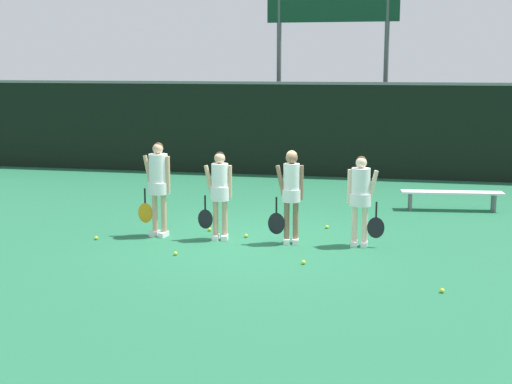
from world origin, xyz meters
name	(u,v)px	position (x,y,z in m)	size (l,w,h in m)	color
ground_plane	(254,241)	(0.00, 0.00, 0.00)	(140.00, 140.00, 0.00)	#216642
fence_windscreen	(311,129)	(0.00, 7.78, 1.36)	(60.00, 0.08, 2.69)	black
scoreboard	(333,8)	(0.39, 9.39, 4.80)	(3.92, 0.15, 6.13)	#515156
bench_courtside	(452,194)	(3.68, 3.59, 0.37)	(2.23, 0.60, 0.42)	silver
player_0	(158,181)	(-1.83, 0.03, 1.04)	(0.67, 0.40, 1.76)	tan
player_1	(220,189)	(-0.65, 0.01, 0.95)	(0.63, 0.35, 1.62)	tan
player_2	(291,189)	(0.67, -0.01, 0.98)	(0.62, 0.34, 1.68)	#8C664C
player_3	(361,194)	(1.90, 0.05, 0.94)	(0.67, 0.38, 1.60)	beige
tennis_ball_0	(210,229)	(-1.01, 0.58, 0.04)	(0.07, 0.07, 0.07)	#CCE033
tennis_ball_1	(246,236)	(-0.21, 0.23, 0.03)	(0.07, 0.07, 0.07)	#CCE033
tennis_ball_2	(327,227)	(1.19, 1.27, 0.03)	(0.07, 0.07, 0.07)	#CCE033
tennis_ball_3	(176,253)	(-1.10, -1.23, 0.03)	(0.06, 0.06, 0.06)	#CCE033
tennis_ball_4	(96,238)	(-2.87, -0.49, 0.03)	(0.07, 0.07, 0.07)	#CCE033
tennis_ball_5	(442,291)	(3.21, -2.37, 0.03)	(0.07, 0.07, 0.07)	#CCE033
tennis_ball_6	(304,262)	(1.09, -1.33, 0.03)	(0.07, 0.07, 0.07)	#CCE033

